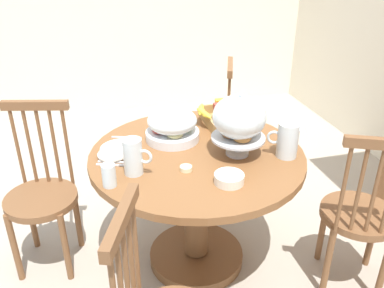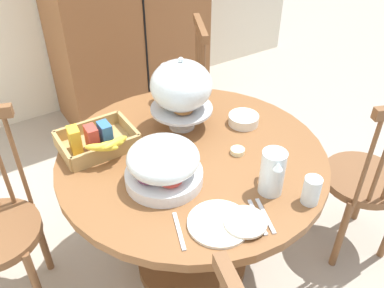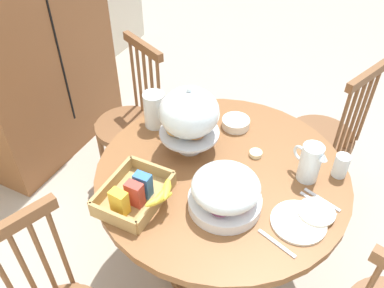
# 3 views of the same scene
# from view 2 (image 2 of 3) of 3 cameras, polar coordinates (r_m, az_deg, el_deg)

# --- Properties ---
(ground_plane) EXTENTS (10.00, 10.00, 0.00)m
(ground_plane) POSITION_cam_2_polar(r_m,az_deg,el_deg) (2.29, -3.38, -15.80)
(ground_plane) COLOR #A89E8E
(dining_table) EXTENTS (1.14, 1.14, 0.74)m
(dining_table) POSITION_cam_2_polar(r_m,az_deg,el_deg) (1.89, 0.00, -6.75)
(dining_table) COLOR brown
(dining_table) RESTS_ON ground_plane
(windsor_chair_near_window) EXTENTS (0.44, 0.44, 0.97)m
(windsor_chair_near_window) POSITION_cam_2_polar(r_m,az_deg,el_deg) (2.62, -1.89, 5.35)
(windsor_chair_near_window) COLOR brown
(windsor_chair_near_window) RESTS_ON ground_plane
(windsor_chair_far_side) EXTENTS (0.43, 0.43, 0.97)m
(windsor_chair_far_side) POSITION_cam_2_polar(r_m,az_deg,el_deg) (2.21, 22.91, -4.80)
(windsor_chair_far_side) COLOR brown
(windsor_chair_far_side) RESTS_ON ground_plane
(pastry_stand_with_dome) EXTENTS (0.28, 0.28, 0.34)m
(pastry_stand_with_dome) POSITION_cam_2_polar(r_m,az_deg,el_deg) (1.81, -1.51, 7.72)
(pastry_stand_with_dome) COLOR silver
(pastry_stand_with_dome) RESTS_ON dining_table
(fruit_platter_covered) EXTENTS (0.30, 0.30, 0.18)m
(fruit_platter_covered) POSITION_cam_2_polar(r_m,az_deg,el_deg) (1.55, -3.97, -2.81)
(fruit_platter_covered) COLOR silver
(fruit_platter_covered) RESTS_ON dining_table
(orange_juice_pitcher) EXTENTS (0.11, 0.18, 0.18)m
(orange_juice_pitcher) POSITION_cam_2_polar(r_m,az_deg,el_deg) (2.08, -2.85, 8.21)
(orange_juice_pitcher) COLOR silver
(orange_juice_pitcher) RESTS_ON dining_table
(milk_pitcher) EXTENTS (0.11, 0.16, 0.18)m
(milk_pitcher) POSITION_cam_2_polar(r_m,az_deg,el_deg) (1.54, 11.00, -4.05)
(milk_pitcher) COLOR silver
(milk_pitcher) RESTS_ON dining_table
(cereal_basket) EXTENTS (0.32, 0.30, 0.12)m
(cereal_basket) POSITION_cam_2_polar(r_m,az_deg,el_deg) (1.78, -13.01, 0.41)
(cereal_basket) COLOR tan
(cereal_basket) RESTS_ON dining_table
(china_plate_large) EXTENTS (0.22, 0.22, 0.01)m
(china_plate_large) POSITION_cam_2_polar(r_m,az_deg,el_deg) (1.45, 3.73, -10.86)
(china_plate_large) COLOR white
(china_plate_large) RESTS_ON dining_table
(china_plate_small) EXTENTS (0.15, 0.15, 0.01)m
(china_plate_small) POSITION_cam_2_polar(r_m,az_deg,el_deg) (1.44, 7.38, -10.61)
(china_plate_small) COLOR white
(china_plate_small) RESTS_ON china_plate_large
(cereal_bowl) EXTENTS (0.14, 0.14, 0.04)m
(cereal_bowl) POSITION_cam_2_polar(r_m,az_deg,el_deg) (1.93, 7.12, 3.38)
(cereal_bowl) COLOR white
(cereal_bowl) RESTS_ON dining_table
(drinking_glass) EXTENTS (0.06, 0.06, 0.11)m
(drinking_glass) POSITION_cam_2_polar(r_m,az_deg,el_deg) (1.55, 16.17, -6.19)
(drinking_glass) COLOR silver
(drinking_glass) RESTS_ON dining_table
(butter_dish) EXTENTS (0.06, 0.06, 0.02)m
(butter_dish) POSITION_cam_2_polar(r_m,az_deg,el_deg) (1.75, 6.32, -0.97)
(butter_dish) COLOR beige
(butter_dish) RESTS_ON dining_table
(table_knife) EXTENTS (0.07, 0.16, 0.01)m
(table_knife) POSITION_cam_2_polar(r_m,az_deg,el_deg) (1.48, 9.00, -9.93)
(table_knife) COLOR silver
(table_knife) RESTS_ON dining_table
(dinner_fork) EXTENTS (0.07, 0.16, 0.01)m
(dinner_fork) POSITION_cam_2_polar(r_m,az_deg,el_deg) (1.49, 10.09, -9.70)
(dinner_fork) COLOR silver
(dinner_fork) RESTS_ON dining_table
(soup_spoon) EXTENTS (0.07, 0.16, 0.01)m
(soup_spoon) POSITION_cam_2_polar(r_m,az_deg,el_deg) (1.42, -1.80, -11.89)
(soup_spoon) COLOR silver
(soup_spoon) RESTS_ON dining_table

